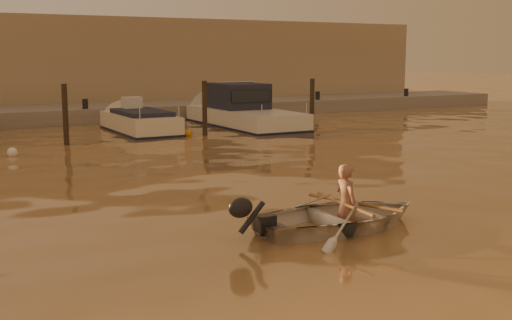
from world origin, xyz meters
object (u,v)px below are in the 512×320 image
person (346,205)px  waterfront_building (9,66)px  moored_boat_3 (140,126)px  moored_boat_4 (245,111)px  dinghy (341,217)px

person → waterfront_building: size_ratio=0.03×
moored_boat_3 → moored_boat_4: 4.56m
waterfront_building → person: bearing=-86.4°
person → waterfront_building: (-1.64, 26.00, 2.00)m
moored_boat_3 → waterfront_building: bearing=105.6°
moored_boat_4 → waterfront_building: size_ratio=0.16×
dinghy → moored_boat_3: 15.07m
person → moored_boat_3: size_ratio=0.26×
moored_boat_4 → waterfront_building: bearing=124.7°
dinghy → waterfront_building: bearing=3.9°
person → dinghy: bearing=90.0°
person → waterfront_building: bearing=4.1°
moored_boat_3 → moored_boat_4: bearing=0.0°
person → moored_boat_4: size_ratio=0.19×
dinghy → moored_boat_4: 16.18m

